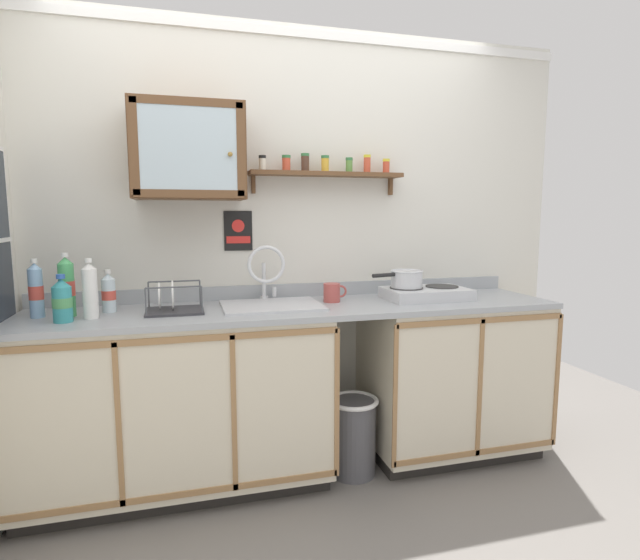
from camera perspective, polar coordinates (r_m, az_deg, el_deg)
name	(u,v)px	position (r m, az deg, el deg)	size (l,w,h in m)	color
floor	(318,504)	(2.73, -0.24, -24.10)	(5.87, 5.87, 0.00)	slate
back_wall	(288,244)	(2.98, -3.64, 4.08)	(3.47, 0.07, 2.48)	silver
lower_cabinet_run	(179,403)	(2.77, -15.75, -13.31)	(1.55, 0.61, 0.91)	black
lower_cabinet_run_right	(450,377)	(3.16, 14.59, -10.63)	(1.01, 0.61, 0.91)	black
countertop	(301,308)	(2.71, -2.17, -3.25)	(2.83, 0.63, 0.03)	#9EA3A8
backsplash	(290,290)	(2.98, -3.46, -1.20)	(2.83, 0.02, 0.08)	#9EA3A8
sink	(271,306)	(2.72, -5.60, -2.95)	(0.52, 0.45, 0.42)	silver
hot_plate_stove	(426,293)	(2.98, 11.93, -1.48)	(0.48, 0.31, 0.07)	silver
saucepan	(406,278)	(2.93, 9.75, 0.19)	(0.32, 0.19, 0.10)	silver
bottle_soda_green_0	(67,287)	(2.69, -26.80, -0.71)	(0.07, 0.07, 0.31)	#4CB266
bottle_opaque_white_1	(90,291)	(2.59, -24.63, -1.19)	(0.07, 0.07, 0.28)	white
bottle_water_blue_2	(36,291)	(2.73, -29.53, -1.06)	(0.07, 0.07, 0.28)	#8CB7E0
bottle_water_clear_3	(109,293)	(2.73, -22.85, -1.37)	(0.07, 0.07, 0.22)	silver
bottle_detergent_teal_4	(62,301)	(2.56, -27.22, -2.10)	(0.09, 0.09, 0.22)	teal
dish_rack	(173,306)	(2.63, -16.35, -2.83)	(0.28, 0.24, 0.16)	#333338
mug	(332,293)	(2.82, 1.41, -1.43)	(0.13, 0.09, 0.10)	#B24C47
wall_cabinet	(188,152)	(2.76, -14.71, 13.88)	(0.56, 0.33, 0.49)	brown
spice_shelf	(326,172)	(2.95, 0.74, 12.19)	(0.90, 0.14, 0.23)	brown
warning_sign	(238,231)	(2.91, -9.27, 5.50)	(0.16, 0.01, 0.22)	black
trash_bin	(353,435)	(2.89, 3.78, -17.11)	(0.28, 0.28, 0.43)	#4C4C51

